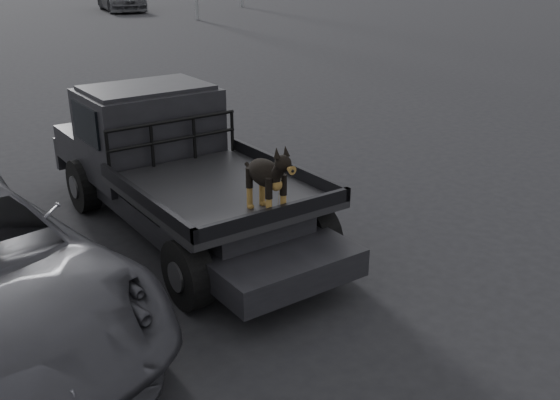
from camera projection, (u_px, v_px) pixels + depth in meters
ground at (308, 281)px, 7.07m from camera, size 120.00×120.00×0.00m
flatbed_ute at (184, 199)px, 8.15m from camera, size 2.00×5.40×0.92m
ute_cab at (148, 118)px, 8.54m from camera, size 1.72×1.30×0.88m
headache_rack at (174, 142)px, 8.03m from camera, size 1.80×0.08×0.55m
dog at (266, 179)px, 6.45m from camera, size 0.32×0.60×0.74m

